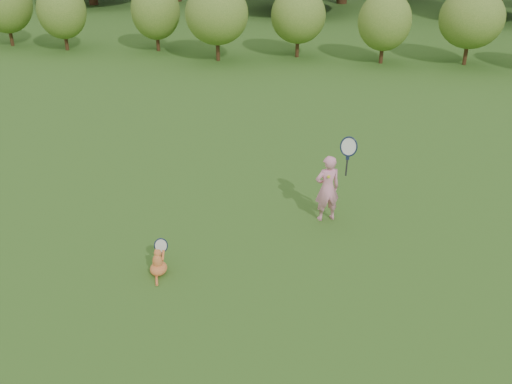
# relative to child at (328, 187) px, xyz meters

# --- Properties ---
(ground) EXTENTS (100.00, 100.00, 0.00)m
(ground) POSITION_rel_child_xyz_m (-1.47, -1.23, -0.68)
(ground) COLOR #245417
(ground) RESTS_ON ground
(shrub_row) EXTENTS (28.00, 3.00, 2.80)m
(shrub_row) POSITION_rel_child_xyz_m (-1.47, 11.77, 0.72)
(shrub_row) COLOR #436A21
(shrub_row) RESTS_ON ground
(child) EXTENTS (0.77, 0.51, 1.94)m
(child) POSITION_rel_child_xyz_m (0.00, 0.00, 0.00)
(child) COLOR pink
(child) RESTS_ON ground
(cat) EXTENTS (0.34, 0.61, 0.63)m
(cat) POSITION_rel_child_xyz_m (-2.60, -2.16, -0.44)
(cat) COLOR #D75129
(cat) RESTS_ON ground
(tennis_ball) EXTENTS (0.06, 0.06, 0.06)m
(tennis_ball) POSITION_rel_child_xyz_m (0.00, -0.11, 0.26)
(tennis_ball) COLOR #D4E11A
(tennis_ball) RESTS_ON ground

